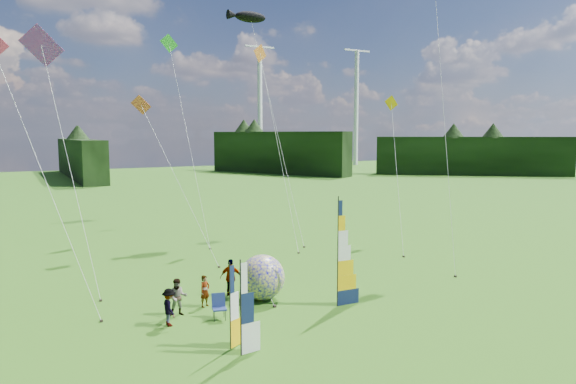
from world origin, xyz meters
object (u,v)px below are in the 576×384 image
bol_inflatable (262,277)px  spectator_b (178,297)px  kite_whale (275,112)px  side_banner_left (230,308)px  side_banner_far (241,310)px  feather_banner_main (338,254)px  spectator_a (205,291)px  spectator_d (231,277)px  spectator_c (169,307)px  camp_chair (219,307)px

bol_inflatable → spectator_b: 4.34m
spectator_b → kite_whale: kite_whale is taller
side_banner_left → side_banner_far: bearing=-104.5°
feather_banner_main → spectator_a: bearing=154.5°
spectator_d → kite_whale: kite_whale is taller
bol_inflatable → spectator_c: bol_inflatable is taller
bol_inflatable → camp_chair: bearing=-151.3°
spectator_d → bol_inflatable: bearing=159.3°
kite_whale → camp_chair: bearing=-134.3°
side_banner_far → bol_inflatable: size_ratio=1.56×
feather_banner_main → side_banner_far: size_ratio=1.46×
bol_inflatable → spectator_c: 5.19m
spectator_a → camp_chair: 1.96m
camp_chair → kite_whale: size_ratio=0.06×
spectator_d → feather_banner_main: bearing=163.0°
side_banner_left → bol_inflatable: 6.03m
bol_inflatable → spectator_b: bol_inflatable is taller
feather_banner_main → kite_whale: kite_whale is taller
spectator_b → spectator_a: bearing=36.6°
camp_chair → spectator_a: bearing=102.7°
spectator_c → camp_chair: (2.14, -0.34, -0.24)m
camp_chair → feather_banner_main: bearing=2.9°
side_banner_left → spectator_a: side_banner_left is taller
camp_chair → bol_inflatable: bearing=42.5°
side_banner_left → spectator_c: size_ratio=2.00×
spectator_b → spectator_c: (-0.70, -1.04, -0.04)m
side_banner_far → spectator_c: bearing=104.5°
side_banner_left → spectator_b: (-0.66, 4.55, -0.78)m
spectator_a → spectator_c: bearing=-166.7°
bol_inflatable → camp_chair: 3.34m
side_banner_left → spectator_d: size_ratio=1.73×
bol_inflatable → spectator_a: 2.90m
feather_banner_main → spectator_d: size_ratio=2.71×
spectator_d → side_banner_far: bearing=99.6°
spectator_d → kite_whale: (9.28, 12.99, 9.03)m
spectator_a → spectator_d: (1.74, 0.96, 0.18)m
side_banner_left → spectator_d: side_banner_left is taller
feather_banner_main → kite_whale: 19.31m
side_banner_far → spectator_a: bearing=78.4°
side_banner_far → spectator_a: 5.96m
side_banner_left → spectator_c: bearing=86.5°
bol_inflatable → spectator_b: (-4.33, -0.21, -0.27)m
side_banner_far → spectator_d: bearing=65.4°
spectator_b → bol_inflatable: bearing=18.1°
spectator_b → camp_chair: bearing=-28.3°
feather_banner_main → kite_whale: (5.48, 16.97, 7.42)m
bol_inflatable → spectator_d: size_ratio=1.20×
side_banner_far → spectator_c: (-1.49, 4.23, -0.94)m
side_banner_far → spectator_b: 5.40m
feather_banner_main → camp_chair: 6.02m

